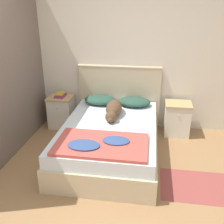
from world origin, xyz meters
The scene contains 13 objects.
ground_plane centered at (0.00, 0.00, 0.00)m, with size 16.00×16.00×0.00m, color #997047.
wall_back centered at (0.00, 2.13, 1.27)m, with size 9.00×0.06×2.55m.
wall_side_left centered at (-1.30, 1.05, 1.27)m, with size 0.06×3.10×2.55m.
bed centered at (0.15, 1.01, 0.25)m, with size 1.38×2.05×0.51m.
headboard centered at (0.15, 2.06, 0.59)m, with size 1.46×0.06×1.13m.
nightstand_left centered at (-0.89, 1.84, 0.29)m, with size 0.44×0.40×0.57m.
nightstand_right centered at (1.18, 1.84, 0.29)m, with size 0.44×0.40×0.57m.
pillow_left centered at (-0.15, 1.79, 0.58)m, with size 0.55×0.39×0.14m.
pillow_right centered at (0.44, 1.79, 0.58)m, with size 0.55×0.39×0.14m.
quilt centered at (0.14, 0.37, 0.53)m, with size 1.13×0.68×0.07m.
dog centered at (0.16, 1.31, 0.61)m, with size 0.24×0.74×0.22m.
book_stack centered at (-0.89, 1.86, 0.61)m, with size 0.17×0.23×0.07m.
rug centered at (1.39, 0.42, 0.00)m, with size 0.99×0.66×0.00m.
Camera 1 is at (0.70, -2.38, 2.13)m, focal length 42.00 mm.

